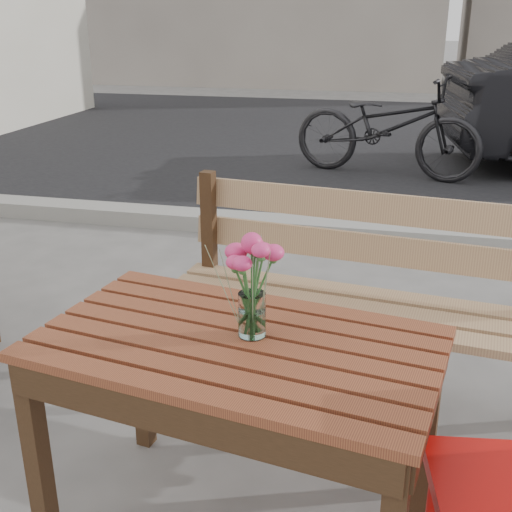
{
  "coord_description": "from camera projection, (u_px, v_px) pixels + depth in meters",
  "views": [
    {
      "loc": [
        0.37,
        -1.52,
        1.56
      ],
      "look_at": [
        -0.02,
        0.12,
        0.92
      ],
      "focal_mm": 45.0,
      "sensor_mm": 36.0,
      "label": 1
    }
  ],
  "objects": [
    {
      "name": "main_table",
      "position": [
        237.0,
        374.0,
        1.85
      ],
      "size": [
        1.23,
        0.84,
        0.7
      ],
      "rotation": [
        0.0,
        0.0,
        -0.17
      ],
      "color": "maroon",
      "rests_on": "ground"
    },
    {
      "name": "main_vase",
      "position": [
        252.0,
        273.0,
        1.77
      ],
      "size": [
        0.17,
        0.17,
        0.31
      ],
      "color": "white",
      "rests_on": "main_table"
    },
    {
      "name": "street",
      "position": [
        366.0,
        171.0,
        6.61
      ],
      "size": [
        30.0,
        8.12,
        0.12
      ],
      "color": "black",
      "rests_on": "ground"
    },
    {
      "name": "bicycle",
      "position": [
        387.0,
        126.0,
        6.4
      ],
      "size": [
        2.0,
        1.11,
        1.0
      ],
      "primitive_type": "imported",
      "rotation": [
        0.0,
        0.0,
        1.32
      ],
      "color": "black",
      "rests_on": "ground"
    },
    {
      "name": "main_bench",
      "position": [
        362.0,
        277.0,
        2.55
      ],
      "size": [
        1.58,
        0.64,
        0.95
      ],
      "rotation": [
        0.0,
        0.0,
        -0.13
      ],
      "color": "#9E7451",
      "rests_on": "ground"
    }
  ]
}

